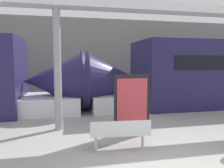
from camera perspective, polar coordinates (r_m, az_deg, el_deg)
The scene contains 5 objects.
station_wall at distance 14.75m, azimuth -4.53°, elevation 7.15°, with size 56.00×0.20×5.00m, color gray.
bench_near at distance 5.32m, azimuth 2.15°, elevation -12.39°, with size 1.46×0.55×0.75m.
poster_board at distance 6.37m, azimuth 5.22°, elevation -5.28°, with size 1.05×0.07×1.77m.
support_column_near at distance 6.92m, azimuth -14.04°, elevation 3.62°, with size 0.23×0.23×3.75m, color gray.
canopy_beam at distance 7.15m, azimuth -14.44°, elevation 19.99°, with size 28.00×0.60×0.28m, color silver.
Camera 1 is at (-1.93, -3.66, 2.09)m, focal length 35.00 mm.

